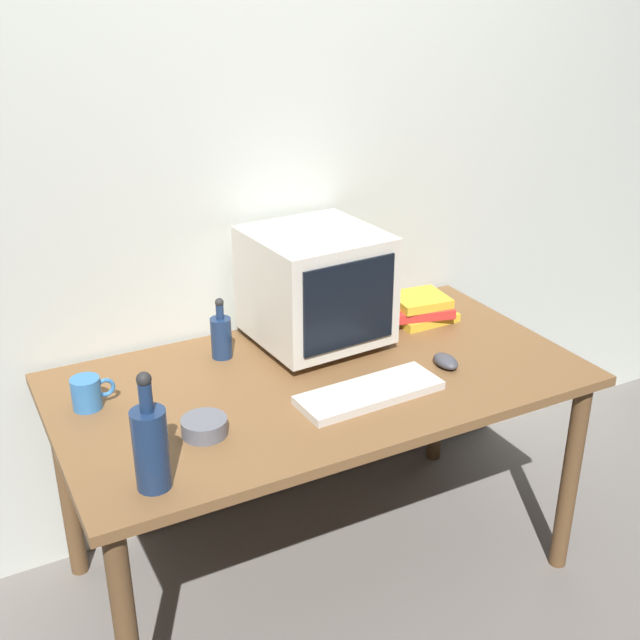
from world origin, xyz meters
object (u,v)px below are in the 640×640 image
bottle_short (221,335)px  computer_mouse (446,361)px  mug (87,393)px  crt_monitor (316,287)px  book_stack (421,308)px  bottle_tall (151,445)px  keyboard (370,393)px  cd_spindle (204,427)px

bottle_short → computer_mouse: bearing=-33.3°
mug → crt_monitor: bearing=5.7°
bottle_short → book_stack: bottle_short is taller
bottle_tall → mug: bearing=96.9°
keyboard → crt_monitor: bearing=83.5°
bottle_short → cd_spindle: 0.45m
bottle_tall → cd_spindle: (0.18, 0.16, -0.09)m
computer_mouse → book_stack: book_stack is taller
bottle_tall → bottle_short: bearing=55.2°
bottle_tall → crt_monitor: bearing=36.5°
bottle_short → cd_spindle: size_ratio=1.64×
crt_monitor → computer_mouse: (0.27, -0.33, -0.17)m
book_stack → mug: bearing=-176.9°
cd_spindle → keyboard: bearing=-3.7°
mug → keyboard: bearing=-23.3°
bottle_short → mug: (-0.44, -0.12, -0.03)m
crt_monitor → bottle_short: bearing=171.5°
bottle_tall → mug: bottle_tall is taller
book_stack → cd_spindle: 0.96m
crt_monitor → bottle_short: (-0.30, 0.05, -0.12)m
mug → bottle_short: bearing=15.3°
bottle_tall → cd_spindle: 0.26m
cd_spindle → book_stack: bearing=20.4°
bottle_tall → book_stack: bearing=24.5°
cd_spindle → computer_mouse: bearing=1.3°
computer_mouse → book_stack: bearing=71.6°
crt_monitor → bottle_tall: size_ratio=1.37×
keyboard → mug: size_ratio=3.50×
keyboard → book_stack: size_ratio=1.78×
bottle_short → cd_spindle: (-0.20, -0.39, -0.05)m
keyboard → book_stack: (0.42, 0.37, 0.03)m
computer_mouse → bottle_tall: 0.98m
bottle_short → keyboard: bearing=-57.1°
bottle_short → book_stack: 0.70m
crt_monitor → keyboard: bearing=-94.1°
crt_monitor → cd_spindle: size_ratio=3.42×
book_stack → mug: same height
keyboard → bottle_tall: size_ratio=1.41×
crt_monitor → computer_mouse: size_ratio=4.10×
keyboard → mug: (-0.71, 0.31, 0.03)m
keyboard → bottle_short: (-0.28, 0.43, 0.06)m
crt_monitor → bottle_short: 0.33m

